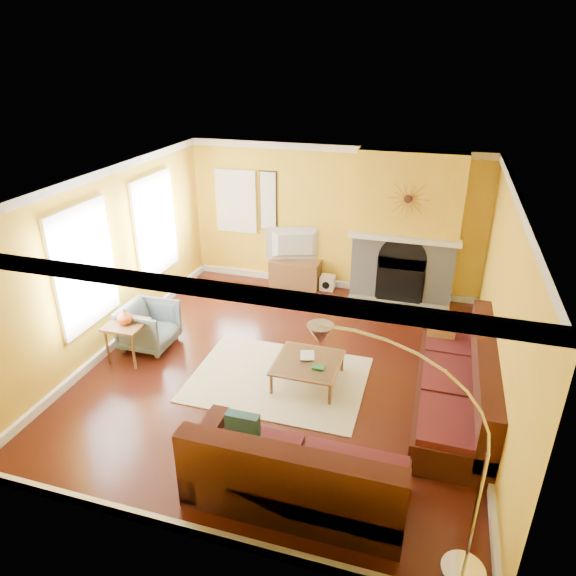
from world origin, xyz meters
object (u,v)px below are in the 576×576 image
(sectional_sofa, at_px, (363,386))
(side_table, at_px, (128,341))
(armchair, at_px, (149,326))
(media_console, at_px, (295,273))
(coffee_table, at_px, (308,372))
(arc_lamp, at_px, (403,460))

(sectional_sofa, xyz_separation_m, side_table, (-3.52, 0.32, -0.15))
(side_table, bearing_deg, armchair, 76.06)
(media_console, xyz_separation_m, armchair, (-1.54, -2.79, 0.08))
(sectional_sofa, bearing_deg, media_console, 118.01)
(sectional_sofa, xyz_separation_m, armchair, (-3.42, 0.74, -0.10))
(sectional_sofa, bearing_deg, side_table, 174.73)
(sectional_sofa, bearing_deg, armchair, 167.77)
(coffee_table, distance_m, arc_lamp, 2.94)
(media_console, bearing_deg, coffee_table, -70.94)
(side_table, relative_size, arc_lamp, 0.26)
(coffee_table, bearing_deg, side_table, -176.57)
(sectional_sofa, xyz_separation_m, coffee_table, (-0.83, 0.49, -0.27))
(coffee_table, xyz_separation_m, armchair, (-2.59, 0.26, 0.17))
(sectional_sofa, relative_size, arc_lamp, 1.70)
(media_console, relative_size, arc_lamp, 0.42)
(armchair, height_order, arc_lamp, arc_lamp)
(sectional_sofa, xyz_separation_m, arc_lamp, (0.59, -1.90, 0.69))
(armchair, xyz_separation_m, side_table, (-0.10, -0.42, -0.05))
(coffee_table, bearing_deg, sectional_sofa, -30.46)
(media_console, distance_m, armchair, 3.19)
(side_table, bearing_deg, media_console, 62.86)
(side_table, height_order, arc_lamp, arc_lamp)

